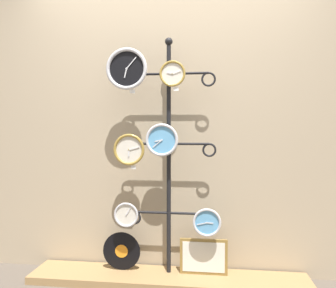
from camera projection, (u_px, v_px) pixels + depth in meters
shop_wall at (171, 107)px, 2.76m from camera, size 4.40×0.04×2.80m
low_shelf at (168, 279)px, 2.59m from camera, size 2.20×0.36×0.06m
display_stand at (169, 201)px, 2.63m from camera, size 0.75×0.38×1.94m
clock_top_left at (127, 69)px, 2.53m from camera, size 0.33×0.04×0.33m
clock_top_center at (172, 74)px, 2.52m from camera, size 0.20×0.04×0.20m
clock_middle_left at (129, 150)px, 2.58m from camera, size 0.25×0.04×0.25m
clock_middle_center at (162, 140)px, 2.53m from camera, size 0.26×0.04×0.26m
clock_bottom_left at (126, 215)px, 2.57m from camera, size 0.20×0.04×0.20m
clock_bottom_right at (207, 222)px, 2.49m from camera, size 0.22×0.04×0.22m
vinyl_record at (122, 251)px, 2.68m from camera, size 0.31×0.01×0.31m
picture_frame at (204, 257)px, 2.60m from camera, size 0.38×0.02×0.28m
price_tag_upper at (132, 91)px, 2.53m from camera, size 0.04×0.00×0.03m
price_tag_mid at (176, 89)px, 2.51m from camera, size 0.04×0.00×0.03m
price_tag_lower at (133, 167)px, 2.57m from camera, size 0.04×0.00×0.03m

